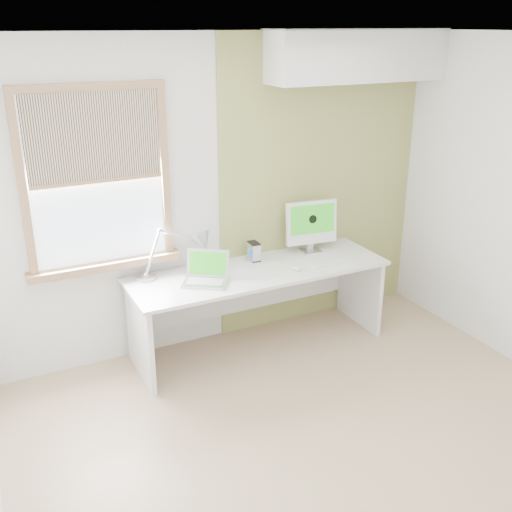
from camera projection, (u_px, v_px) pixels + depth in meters
room at (335, 266)px, 3.56m from camera, size 4.04×3.54×2.64m
accent_wall at (321, 183)px, 5.43m from camera, size 2.00×0.02×2.60m
soffit at (357, 55)px, 4.97m from camera, size 1.60×0.40×0.42m
window at (97, 181)px, 4.49m from camera, size 1.20×0.14×1.42m
desk at (256, 288)px, 5.12m from camera, size 2.20×0.70×0.73m
desk_lamp at (192, 246)px, 4.91m from camera, size 0.72×0.29×0.41m
laptop at (206, 274)px, 4.76m from camera, size 0.43×0.42×0.24m
phone_dock at (250, 258)px, 5.16m from camera, size 0.07×0.07×0.12m
external_drive at (254, 251)px, 5.17m from camera, size 0.08×0.13×0.16m
imac at (311, 223)px, 5.32m from camera, size 0.48×0.18×0.46m
keyboard at (334, 262)px, 5.14m from camera, size 0.46×0.14×0.02m
mouse at (296, 268)px, 4.99m from camera, size 0.08×0.12×0.03m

